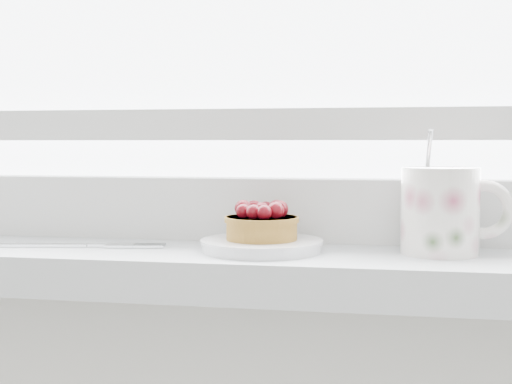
% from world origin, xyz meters
% --- Properties ---
extents(saucer, '(0.12, 0.12, 0.01)m').
position_xyz_m(saucer, '(-0.02, 1.88, 0.95)').
color(saucer, white).
rests_on(saucer, windowsill).
extents(raspberry_tart, '(0.08, 0.08, 0.04)m').
position_xyz_m(raspberry_tart, '(-0.02, 1.88, 0.97)').
color(raspberry_tart, brown).
rests_on(raspberry_tart, saucer).
extents(floral_mug, '(0.11, 0.08, 0.12)m').
position_xyz_m(floral_mug, '(0.16, 1.90, 0.98)').
color(floral_mug, white).
rests_on(floral_mug, windowsill).
extents(fork, '(0.19, 0.05, 0.00)m').
position_xyz_m(fork, '(-0.22, 1.87, 0.94)').
color(fork, silver).
rests_on(fork, windowsill).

